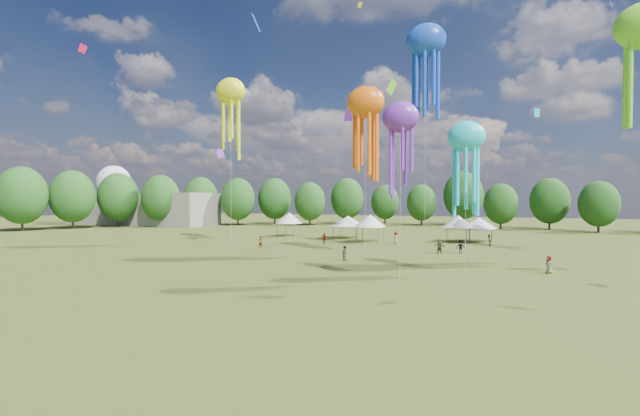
% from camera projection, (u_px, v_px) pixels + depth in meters
% --- Properties ---
extents(ground, '(300.00, 300.00, 0.00)m').
position_uv_depth(ground, '(157.00, 403.00, 13.43)').
color(ground, '#384416').
rests_on(ground, ground).
extents(spectator_near, '(0.97, 0.90, 1.59)m').
position_uv_depth(spectator_near, '(345.00, 253.00, 44.22)').
color(spectator_near, gray).
rests_on(spectator_near, ground).
extents(spectators_far, '(33.83, 21.88, 1.71)m').
position_uv_depth(spectators_far, '(423.00, 244.00, 52.80)').
color(spectators_far, gray).
rests_on(spectators_far, ground).
extents(festival_tents, '(36.15, 11.56, 4.21)m').
position_uv_depth(festival_tents, '(386.00, 221.00, 66.79)').
color(festival_tents, '#47474C').
rests_on(festival_tents, ground).
extents(show_kites, '(54.90, 24.52, 27.19)m').
position_uv_depth(show_kites, '(444.00, 86.00, 47.34)').
color(show_kites, orange).
rests_on(show_kites, ground).
extents(small_kites, '(78.15, 55.18, 44.18)m').
position_uv_depth(small_kites, '(415.00, 5.00, 50.18)').
color(small_kites, orange).
rests_on(small_kites, ground).
extents(treeline, '(201.57, 95.24, 13.43)m').
position_uv_depth(treeline, '(400.00, 199.00, 72.83)').
color(treeline, '#38281C').
rests_on(treeline, ground).
extents(hangar, '(40.00, 12.00, 8.00)m').
position_uv_depth(hangar, '(142.00, 209.00, 106.72)').
color(hangar, gray).
rests_on(hangar, ground).
extents(radome, '(9.00, 9.00, 16.00)m').
position_uv_depth(radome, '(114.00, 187.00, 118.04)').
color(radome, white).
rests_on(radome, ground).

